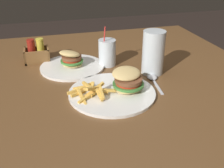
# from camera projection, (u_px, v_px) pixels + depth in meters

# --- Properties ---
(dining_table) EXTENTS (1.25, 1.16, 0.76)m
(dining_table) POSITION_uv_depth(u_px,v_px,m) (106.00, 93.00, 1.09)
(dining_table) COLOR brown
(dining_table) RESTS_ON ground_plane
(meal_plate_near) EXTENTS (0.30, 0.30, 0.09)m
(meal_plate_near) POSITION_uv_depth(u_px,v_px,m) (117.00, 88.00, 0.90)
(meal_plate_near) COLOR white
(meal_plate_near) RESTS_ON dining_table
(beer_glass) EXTENTS (0.09, 0.09, 0.17)m
(beer_glass) POSITION_uv_depth(u_px,v_px,m) (153.00, 54.00, 1.02)
(beer_glass) COLOR silver
(beer_glass) RESTS_ON dining_table
(juice_glass) EXTENTS (0.07, 0.07, 0.17)m
(juice_glass) POSITION_uv_depth(u_px,v_px,m) (107.00, 53.00, 1.10)
(juice_glass) COLOR silver
(juice_glass) RESTS_ON dining_table
(spoon) EXTENTS (0.04, 0.15, 0.01)m
(spoon) POSITION_uv_depth(u_px,v_px,m) (153.00, 78.00, 1.00)
(spoon) COLOR silver
(spoon) RESTS_ON dining_table
(meal_plate_far) EXTENTS (0.27, 0.27, 0.09)m
(meal_plate_far) POSITION_uv_depth(u_px,v_px,m) (72.00, 63.00, 1.09)
(meal_plate_far) COLOR white
(meal_plate_far) RESTS_ON dining_table
(condiment_caddy) EXTENTS (0.11, 0.08, 0.10)m
(condiment_caddy) POSITION_uv_depth(u_px,v_px,m) (37.00, 54.00, 1.15)
(condiment_caddy) COLOR brown
(condiment_caddy) RESTS_ON dining_table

